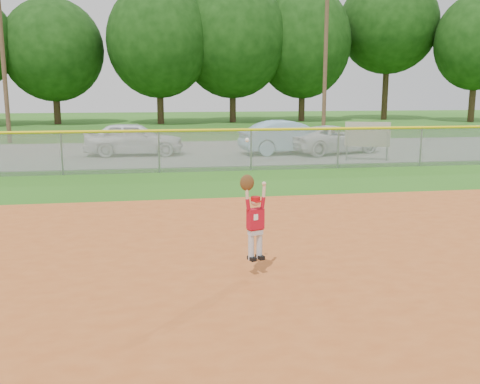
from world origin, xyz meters
name	(u,v)px	position (x,y,z in m)	size (l,w,h in m)	color
ground	(169,259)	(0.00, 0.00, 0.00)	(120.00, 120.00, 0.00)	#275F15
clay_infield	(176,333)	(0.00, -3.00, 0.02)	(24.00, 16.00, 0.04)	#B15220
parking_strip	(158,153)	(0.00, 16.00, 0.01)	(44.00, 10.00, 0.03)	slate
car_white_a	(134,139)	(-1.03, 15.12, 0.77)	(1.74, 4.33, 1.48)	white
car_blue	(290,137)	(5.99, 14.57, 0.78)	(1.59, 4.56, 1.50)	#8AB4CE
car_white_b	(334,139)	(8.04, 14.47, 0.66)	(2.10, 4.55, 1.27)	white
sponsor_sign	(367,135)	(8.51, 11.68, 1.07)	(1.76, 0.58, 1.62)	gray
outfield_fence	(159,148)	(0.00, 10.00, 0.88)	(40.06, 0.10, 1.55)	gray
power_lines	(172,57)	(1.00, 22.00, 4.68)	(19.40, 0.24, 9.00)	#4C3823
tree_line	(163,33)	(0.96, 37.90, 7.53)	(62.37, 13.00, 14.43)	#422D1C
ballplayer	(254,218)	(1.32, -1.14, 0.98)	(0.45, 0.25, 1.95)	silver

